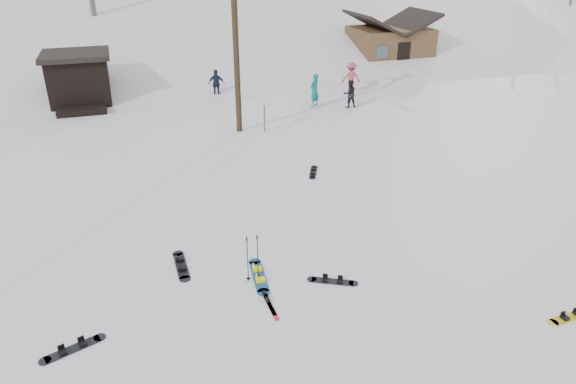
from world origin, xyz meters
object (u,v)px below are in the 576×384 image
object	(u,v)px
hero_skis	(266,298)
cabin	(389,46)
hero_snowboard	(259,276)
utility_pole	(235,26)

from	to	relation	value
hero_skis	cabin	bearing A→B (deg)	54.34
cabin	hero_skis	world-z (taller)	cabin
cabin	hero_snowboard	bearing A→B (deg)	-125.32
hero_snowboard	utility_pole	bearing A→B (deg)	-5.16
utility_pole	hero_snowboard	size ratio (longest dim) A/B	5.28
cabin	utility_pole	bearing A→B (deg)	-142.44
utility_pole	hero_snowboard	world-z (taller)	utility_pole
utility_pole	hero_skis	world-z (taller)	utility_pole
hero_snowboard	hero_skis	bearing A→B (deg)	-178.60
utility_pole	hero_skis	xyz separation A→B (m)	(-2.28, -12.39, -4.65)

